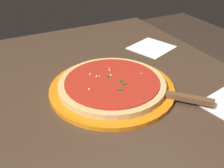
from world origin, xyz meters
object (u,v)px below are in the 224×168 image
at_px(serving_plate, 112,88).
at_px(pizza, 112,84).
at_px(napkin_folded_right, 152,48).
at_px(pizza_server, 172,96).

distance_m(serving_plate, pizza, 0.02).
bearing_deg(pizza, napkin_folded_right, 125.74).
xyz_separation_m(serving_plate, napkin_folded_right, (-0.19, 0.27, -0.00)).
xyz_separation_m(serving_plate, pizza, (-0.00, -0.00, 0.02)).
relative_size(pizza, pizza_server, 1.57).
bearing_deg(pizza_server, napkin_folded_right, 154.05).
distance_m(pizza, pizza_server, 0.17).
height_order(pizza, napkin_folded_right, pizza).
distance_m(serving_plate, napkin_folded_right, 0.33).
relative_size(serving_plate, pizza_server, 1.84).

